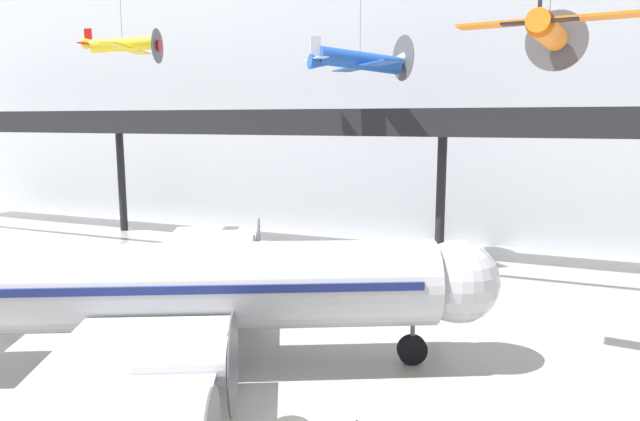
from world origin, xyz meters
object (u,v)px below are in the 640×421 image
airliner_silver_main (145,288)px  suspended_plane_orange_highwing (549,30)px  suspended_plane_blue_trainer (360,61)px  suspended_plane_yellow_lowwing (123,45)px

airliner_silver_main → suspended_plane_orange_highwing: bearing=-6.4°
suspended_plane_blue_trainer → airliner_silver_main: bearing=-138.0°
airliner_silver_main → suspended_plane_yellow_lowwing: bearing=106.3°
suspended_plane_yellow_lowwing → suspended_plane_blue_trainer: same height
airliner_silver_main → suspended_plane_yellow_lowwing: size_ratio=5.13×
airliner_silver_main → suspended_plane_orange_highwing: size_ratio=4.78×
airliner_silver_main → suspended_plane_blue_trainer: (2.18, 21.32, 11.03)m
suspended_plane_yellow_lowwing → suspended_plane_orange_highwing: size_ratio=0.93×
suspended_plane_blue_trainer → suspended_plane_orange_highwing: 20.55m
suspended_plane_yellow_lowwing → suspended_plane_blue_trainer: (14.36, 7.79, -0.89)m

